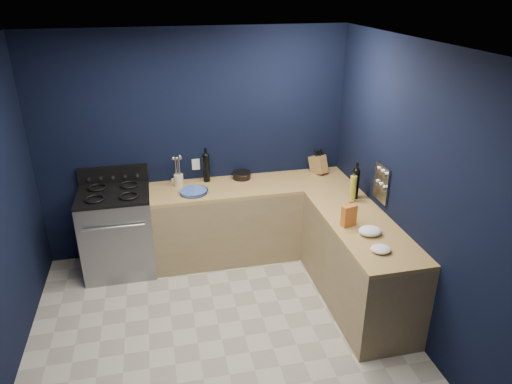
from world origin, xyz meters
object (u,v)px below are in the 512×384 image
object	(u,v)px
gas_range	(118,233)
plate_stack	(193,192)
utensil_crock	(179,180)
knife_block	(318,165)
crouton_bag	(349,216)

from	to	relation	value
gas_range	plate_stack	bearing A→B (deg)	-5.76
utensil_crock	knife_block	bearing A→B (deg)	0.53
plate_stack	utensil_crock	xyz separation A→B (m)	(-0.14, 0.25, 0.05)
crouton_bag	gas_range	bearing A→B (deg)	136.82
gas_range	plate_stack	size ratio (longest dim) A/B	3.11
knife_block	crouton_bag	world-z (taller)	knife_block
gas_range	knife_block	distance (m)	2.45
utensil_crock	knife_block	world-z (taller)	knife_block
crouton_bag	knife_block	bearing A→B (deg)	67.11
plate_stack	gas_range	bearing A→B (deg)	174.24
gas_range	knife_block	world-z (taller)	knife_block
gas_range	knife_block	bearing A→B (deg)	4.36
utensil_crock	knife_block	distance (m)	1.67
gas_range	utensil_crock	size ratio (longest dim) A/B	6.97
crouton_bag	plate_stack	bearing A→B (deg)	126.27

